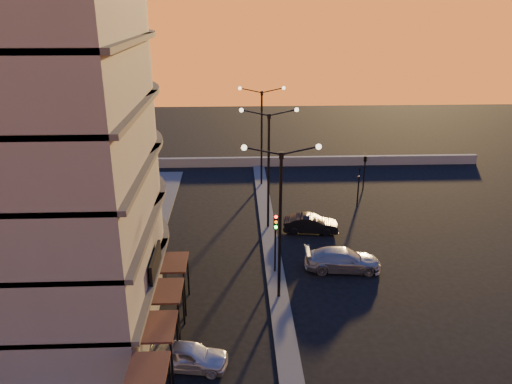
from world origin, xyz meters
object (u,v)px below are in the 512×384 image
object	(u,v)px
car_sedan	(310,224)
traffic_light_main	(276,234)
streetlamp_mid	(269,160)
car_wagon	(343,260)
car_hatchback	(188,356)

from	to	relation	value
car_sedan	traffic_light_main	bearing A→B (deg)	158.99
streetlamp_mid	car_wagon	size ratio (longest dim) A/B	1.90
streetlamp_mid	car_hatchback	bearing A→B (deg)	-107.02
traffic_light_main	car_sedan	size ratio (longest dim) A/B	1.01
car_sedan	car_wagon	bearing A→B (deg)	-161.19
traffic_light_main	car_wagon	world-z (taller)	traffic_light_main
streetlamp_mid	car_wagon	world-z (taller)	streetlamp_mid
car_hatchback	car_sedan	distance (m)	17.02
car_sedan	car_hatchback	bearing A→B (deg)	158.02
car_hatchback	car_wagon	distance (m)	13.09
traffic_light_main	car_wagon	xyz separation A→B (m)	(4.50, 0.35, -2.16)
streetlamp_mid	car_wagon	xyz separation A→B (m)	(4.50, -6.78, -4.87)
car_hatchback	traffic_light_main	bearing A→B (deg)	-19.96
streetlamp_mid	car_hatchback	distance (m)	17.36
streetlamp_mid	car_hatchback	size ratio (longest dim) A/B	2.48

